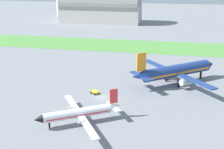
{
  "coord_description": "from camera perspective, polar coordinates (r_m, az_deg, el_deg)",
  "views": [
    {
      "loc": [
        19.23,
        -79.59,
        34.2
      ],
      "look_at": [
        0.37,
        12.29,
        3.0
      ],
      "focal_mm": 48.64,
      "sensor_mm": 36.0,
      "label": 1
    }
  ],
  "objects": [
    {
      "name": "ground_plane",
      "position": [
        88.73,
        -1.83,
        -4.28
      ],
      "size": [
        600.0,
        600.0,
        0.0
      ],
      "primitive_type": "plane",
      "color": "gray"
    },
    {
      "name": "grass_taxiway_strip",
      "position": [
        152.06,
        4.06,
        5.37
      ],
      "size": [
        360.0,
        28.0,
        0.08
      ],
      "primitive_type": "cube",
      "color": "#549342",
      "rests_on": "ground_plane"
    },
    {
      "name": "airplane_midfield_jet",
      "position": [
        100.21,
        11.86,
        0.65
      ],
      "size": [
        28.24,
        27.6,
        12.01
      ],
      "rotation": [
        0.0,
        0.0,
        0.7
      ],
      "color": "navy",
      "rests_on": "ground_plane"
    },
    {
      "name": "airplane_foreground_turboprop",
      "position": [
        73.19,
        -6.1,
        -7.15
      ],
      "size": [
        19.27,
        22.03,
        7.56
      ],
      "rotation": [
        0.0,
        0.0,
        3.72
      ],
      "color": "white",
      "rests_on": "ground_plane"
    },
    {
      "name": "baggage_cart_near_gate",
      "position": [
        91.15,
        -3.24,
        -3.28
      ],
      "size": [
        2.95,
        2.8,
        0.9
      ],
      "rotation": [
        0.0,
        0.0,
        5.67
      ],
      "color": "yellow",
      "rests_on": "ground_plane"
    },
    {
      "name": "hangar_distant",
      "position": [
        226.96,
        -2.1,
        12.82
      ],
      "size": [
        57.68,
        25.53,
        27.64
      ],
      "color": "#BCB7B2",
      "rests_on": "ground_plane"
    }
  ]
}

